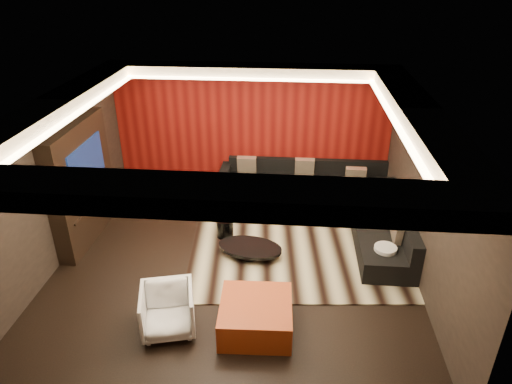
# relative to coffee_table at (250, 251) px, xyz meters

# --- Properties ---
(floor) EXTENTS (6.00, 6.00, 0.02)m
(floor) POSITION_rel_coffee_table_xyz_m (-0.23, -0.15, -0.13)
(floor) COLOR black
(floor) RESTS_ON ground
(ceiling) EXTENTS (6.00, 6.00, 0.02)m
(ceiling) POSITION_rel_coffee_table_xyz_m (-0.23, -0.15, 2.69)
(ceiling) COLOR silver
(ceiling) RESTS_ON ground
(wall_back) EXTENTS (6.00, 0.02, 2.80)m
(wall_back) POSITION_rel_coffee_table_xyz_m (-0.23, 2.86, 1.28)
(wall_back) COLOR black
(wall_back) RESTS_ON ground
(wall_left) EXTENTS (0.02, 6.00, 2.80)m
(wall_left) POSITION_rel_coffee_table_xyz_m (-3.24, -0.15, 1.28)
(wall_left) COLOR black
(wall_left) RESTS_ON ground
(wall_right) EXTENTS (0.02, 6.00, 2.80)m
(wall_right) POSITION_rel_coffee_table_xyz_m (2.78, -0.15, 1.28)
(wall_right) COLOR black
(wall_right) RESTS_ON ground
(red_feature_wall) EXTENTS (5.98, 0.05, 2.78)m
(red_feature_wall) POSITION_rel_coffee_table_xyz_m (-0.23, 2.82, 1.28)
(red_feature_wall) COLOR #6B0C0A
(red_feature_wall) RESTS_ON ground
(soffit_back) EXTENTS (6.00, 0.60, 0.22)m
(soffit_back) POSITION_rel_coffee_table_xyz_m (-0.23, 2.55, 2.57)
(soffit_back) COLOR silver
(soffit_back) RESTS_ON ground
(soffit_front) EXTENTS (6.00, 0.60, 0.22)m
(soffit_front) POSITION_rel_coffee_table_xyz_m (-0.23, -2.85, 2.57)
(soffit_front) COLOR silver
(soffit_front) RESTS_ON ground
(soffit_left) EXTENTS (0.60, 4.80, 0.22)m
(soffit_left) POSITION_rel_coffee_table_xyz_m (-2.93, -0.15, 2.57)
(soffit_left) COLOR silver
(soffit_left) RESTS_ON ground
(soffit_right) EXTENTS (0.60, 4.80, 0.22)m
(soffit_right) POSITION_rel_coffee_table_xyz_m (2.47, -0.15, 2.57)
(soffit_right) COLOR silver
(soffit_right) RESTS_ON ground
(cove_back) EXTENTS (4.80, 0.08, 0.04)m
(cove_back) POSITION_rel_coffee_table_xyz_m (-0.23, 2.21, 2.48)
(cove_back) COLOR #FFD899
(cove_back) RESTS_ON ground
(cove_front) EXTENTS (4.80, 0.08, 0.04)m
(cove_front) POSITION_rel_coffee_table_xyz_m (-0.23, -2.51, 2.48)
(cove_front) COLOR #FFD899
(cove_front) RESTS_ON ground
(cove_left) EXTENTS (0.08, 4.80, 0.04)m
(cove_left) POSITION_rel_coffee_table_xyz_m (-2.59, -0.15, 2.48)
(cove_left) COLOR #FFD899
(cove_left) RESTS_ON ground
(cove_right) EXTENTS (0.08, 4.80, 0.04)m
(cove_right) POSITION_rel_coffee_table_xyz_m (2.13, -0.15, 2.48)
(cove_right) COLOR #FFD899
(cove_right) RESTS_ON ground
(tv_surround) EXTENTS (0.30, 2.00, 2.20)m
(tv_surround) POSITION_rel_coffee_table_xyz_m (-3.08, 0.45, 0.98)
(tv_surround) COLOR black
(tv_surround) RESTS_ON ground
(tv_screen) EXTENTS (0.04, 1.30, 0.80)m
(tv_screen) POSITION_rel_coffee_table_xyz_m (-2.92, 0.45, 1.33)
(tv_screen) COLOR black
(tv_screen) RESTS_ON ground
(tv_shelf) EXTENTS (0.04, 1.60, 0.04)m
(tv_shelf) POSITION_rel_coffee_table_xyz_m (-2.92, 0.45, 0.58)
(tv_shelf) COLOR black
(tv_shelf) RESTS_ON ground
(rug) EXTENTS (4.24, 3.33, 0.02)m
(rug) POSITION_rel_coffee_table_xyz_m (0.92, 0.30, -0.11)
(rug) COLOR #C5BB90
(rug) RESTS_ON floor
(coffee_table) EXTENTS (1.32, 1.32, 0.19)m
(coffee_table) POSITION_rel_coffee_table_xyz_m (0.00, 0.00, 0.00)
(coffee_table) COLOR black
(coffee_table) RESTS_ON rug
(drum_stool) EXTENTS (0.35, 0.35, 0.36)m
(drum_stool) POSITION_rel_coffee_table_xyz_m (-0.53, 0.58, 0.09)
(drum_stool) COLOR black
(drum_stool) RESTS_ON rug
(striped_pouf) EXTENTS (0.92, 0.92, 0.39)m
(striped_pouf) POSITION_rel_coffee_table_xyz_m (-0.83, 1.55, 0.10)
(striped_pouf) COLOR beige
(striped_pouf) RESTS_ON rug
(white_side_table) EXTENTS (0.45, 0.45, 0.46)m
(white_side_table) POSITION_rel_coffee_table_xyz_m (2.27, -0.20, 0.12)
(white_side_table) COLOR silver
(white_side_table) RESTS_ON floor
(orange_ottoman) EXTENTS (1.03, 1.03, 0.44)m
(orange_ottoman) POSITION_rel_coffee_table_xyz_m (0.25, -1.75, 0.11)
(orange_ottoman) COLOR #AC3F16
(orange_ottoman) RESTS_ON floor
(armchair) EXTENTS (0.88, 0.89, 0.67)m
(armchair) POSITION_rel_coffee_table_xyz_m (-0.97, -1.86, 0.22)
(armchair) COLOR silver
(armchair) RESTS_ON floor
(sectional_sofa) EXTENTS (3.65, 3.50, 0.75)m
(sectional_sofa) POSITION_rel_coffee_table_xyz_m (1.50, 1.71, 0.15)
(sectional_sofa) COLOR black
(sectional_sofa) RESTS_ON floor
(throw_pillows) EXTENTS (3.14, 2.79, 0.50)m
(throw_pillows) POSITION_rel_coffee_table_xyz_m (1.54, 1.72, 0.50)
(throw_pillows) COLOR #CAB394
(throw_pillows) RESTS_ON sectional_sofa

